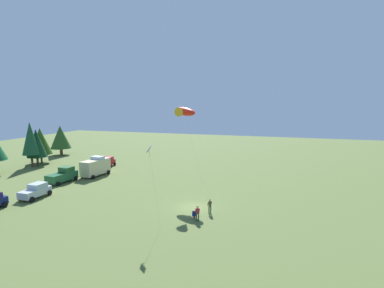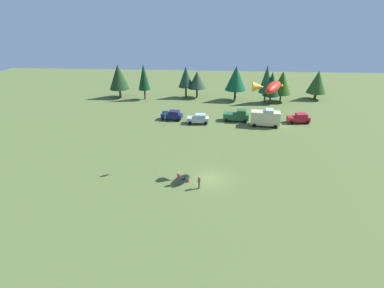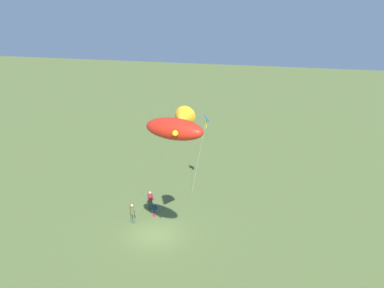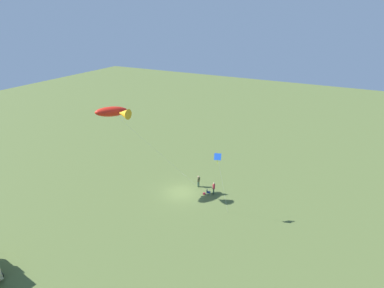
# 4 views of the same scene
# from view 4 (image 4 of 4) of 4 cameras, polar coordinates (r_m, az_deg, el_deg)

# --- Properties ---
(ground_plane) EXTENTS (160.00, 160.00, 0.00)m
(ground_plane) POSITION_cam_4_polar(r_m,az_deg,el_deg) (41.14, -2.06, -9.20)
(ground_plane) COLOR #546432
(person_kite_flyer) EXTENTS (0.42, 0.62, 1.74)m
(person_kite_flyer) POSITION_cam_4_polar(r_m,az_deg,el_deg) (41.84, 1.24, -6.94)
(person_kite_flyer) COLOR #38533E
(person_kite_flyer) RESTS_ON ground
(folding_chair) EXTENTS (0.59, 0.59, 0.82)m
(folding_chair) POSITION_cam_4_polar(r_m,az_deg,el_deg) (40.42, 3.05, -9.06)
(folding_chair) COLOR navy
(folding_chair) RESTS_ON ground
(person_spectator) EXTENTS (0.38, 0.56, 1.74)m
(person_spectator) POSITION_cam_4_polar(r_m,az_deg,el_deg) (40.36, 4.17, -8.25)
(person_spectator) COLOR #354B35
(person_spectator) RESTS_ON ground
(backpack_on_grass) EXTENTS (0.37, 0.31, 0.22)m
(backpack_on_grass) POSITION_cam_4_polar(r_m,az_deg,el_deg) (40.68, 2.34, -9.44)
(backpack_on_grass) COLOR maroon
(backpack_on_grass) RESTS_ON ground
(kite_large_fish) EXTENTS (10.27, 8.29, 12.20)m
(kite_large_fish) POSITION_cam_4_polar(r_m,az_deg,el_deg) (37.33, -14.55, 5.91)
(kite_large_fish) COLOR red
(kite_large_fish) RESTS_ON ground
(kite_diamond_blue) EXTENTS (1.40, 1.91, 8.33)m
(kite_diamond_blue) POSITION_cam_4_polar(r_m,az_deg,el_deg) (32.75, 4.96, -2.84)
(kite_diamond_blue) COLOR blue
(kite_diamond_blue) RESTS_ON ground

